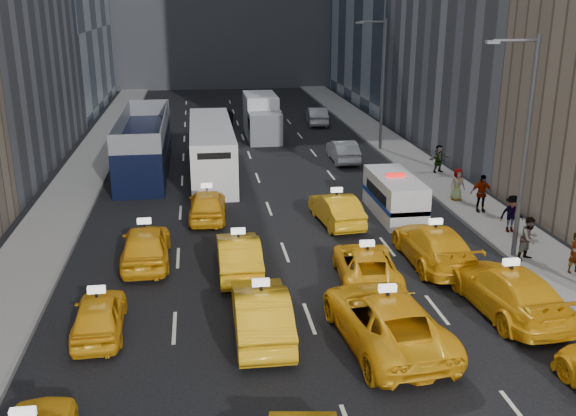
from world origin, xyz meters
name	(u,v)px	position (x,y,z in m)	size (l,w,h in m)	color
sidewalk_west	(74,188)	(-10.50, 25.00, 0.07)	(3.00, 90.00, 0.15)	gray
sidewalk_east	(431,174)	(10.50, 25.00, 0.07)	(3.00, 90.00, 0.15)	gray
curb_west	(101,187)	(-9.05, 25.00, 0.09)	(0.15, 90.00, 0.18)	slate
curb_east	(408,175)	(9.05, 25.00, 0.09)	(0.15, 90.00, 0.18)	slate
streetlight_near	(523,142)	(9.18, 12.00, 4.92)	(2.15, 0.22, 9.00)	#595B60
streetlight_far	(381,81)	(9.18, 32.00, 4.92)	(2.15, 0.22, 9.00)	#595B60
taxi_8	(99,315)	(-6.84, 7.96, 0.66)	(1.57, 3.89, 1.33)	#FCB015
taxi_9	(261,312)	(-1.71, 7.13, 0.81)	(1.71, 4.91, 1.62)	#FCB015
taxi_10	(386,319)	(2.07, 6.08, 0.83)	(2.76, 5.98, 1.66)	#FCB015
taxi_11	(508,290)	(6.81, 7.55, 0.81)	(2.28, 5.61, 1.63)	#FCB015
taxi_12	(146,245)	(-5.74, 13.62, 0.80)	(1.90, 4.71, 1.60)	#FCB015
taxi_13	(239,255)	(-2.08, 12.14, 0.76)	(1.61, 4.62, 1.52)	#FCB015
taxi_14	(366,265)	(2.66, 10.67, 0.66)	(2.20, 4.76, 1.32)	#FCB015
taxi_15	(434,245)	(5.81, 11.97, 0.79)	(2.22, 5.47, 1.59)	#FCB015
taxi_16	(207,204)	(-3.14, 18.83, 0.74)	(1.75, 4.36, 1.49)	#FCB015
taxi_17	(336,209)	(2.93, 17.27, 0.73)	(1.55, 4.45, 1.47)	#FCB015
nypd_van	(395,197)	(6.04, 18.08, 0.97)	(2.14, 5.08, 2.15)	silver
double_decker	(144,144)	(-6.75, 28.53, 1.74)	(3.41, 12.21, 3.51)	black
city_bus	(211,149)	(-2.67, 27.34, 1.53)	(3.92, 12.17, 3.09)	white
box_truck	(262,117)	(1.49, 37.79, 1.57)	(3.07, 7.19, 3.20)	white
misc_car_0	(343,151)	(5.99, 29.31, 0.71)	(1.51, 4.33, 1.43)	#A6A8AE
misc_car_1	(152,130)	(-6.90, 38.48, 0.69)	(2.29, 4.97, 1.38)	black
misc_car_2	(257,113)	(1.72, 44.47, 0.76)	(2.14, 5.25, 1.52)	gray
misc_car_3	(223,117)	(-1.27, 43.26, 0.73)	(1.72, 4.28, 1.46)	black
misc_car_4	(317,116)	(6.69, 42.40, 0.74)	(1.56, 4.48, 1.48)	#97999E
pedestrian_0	(576,253)	(10.76, 9.99, 0.96)	(0.59, 0.39, 1.62)	gray
pedestrian_1	(529,238)	(9.63, 11.49, 1.06)	(0.88, 0.48, 1.81)	gray
pedestrian_2	(512,214)	(10.47, 14.65, 1.01)	(1.11, 0.46, 1.72)	gray
pedestrian_3	(481,193)	(10.34, 17.63, 1.10)	(1.11, 0.50, 1.89)	gray
pedestrian_4	(457,184)	(9.93, 19.65, 1.00)	(0.83, 0.45, 1.69)	gray
pedestrian_5	(439,159)	(11.01, 25.20, 1.00)	(1.57, 0.45, 1.70)	gray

